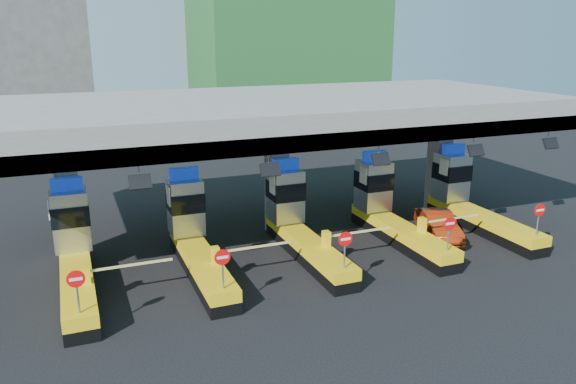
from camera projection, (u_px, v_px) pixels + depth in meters
name	position (u px, v px, depth m)	size (l,w,h in m)	color
ground	(299.00, 251.00, 26.85)	(120.00, 120.00, 0.00)	black
toll_canopy	(277.00, 115.00, 27.72)	(28.00, 12.09, 7.00)	slate
toll_lane_far_left	(74.00, 251.00, 23.14)	(4.43, 8.00, 4.16)	black
toll_lane_left	(194.00, 235.00, 24.93)	(4.43, 8.00, 4.16)	black
toll_lane_center	(297.00, 222.00, 26.71)	(4.43, 8.00, 4.16)	black
toll_lane_right	(388.00, 210.00, 28.50)	(4.43, 8.00, 4.16)	black
toll_lane_far_right	(468.00, 199.00, 30.29)	(4.43, 8.00, 4.16)	black
bg_building_concrete	(7.00, 44.00, 51.48)	(14.00, 10.00, 18.00)	#4C4C49
red_car	(438.00, 225.00, 28.46)	(1.41, 4.04, 1.33)	#9B2A0B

